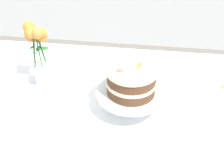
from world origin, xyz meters
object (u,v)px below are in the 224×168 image
object	(u,v)px
dining_table	(100,122)
cake_stand	(131,95)
layer_cake	(131,80)
flower_vase	(38,52)

from	to	relation	value
dining_table	cake_stand	xyz separation A→B (m)	(0.14, -0.01, 0.17)
dining_table	layer_cake	size ratio (longest dim) A/B	6.69
dining_table	layer_cake	distance (m)	0.28
dining_table	layer_cake	world-z (taller)	layer_cake
cake_stand	layer_cake	world-z (taller)	layer_cake
dining_table	cake_stand	distance (m)	0.22
dining_table	cake_stand	size ratio (longest dim) A/B	4.83
dining_table	flower_vase	size ratio (longest dim) A/B	4.31
cake_stand	dining_table	bearing A→B (deg)	177.78
layer_cake	flower_vase	bearing A→B (deg)	162.11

